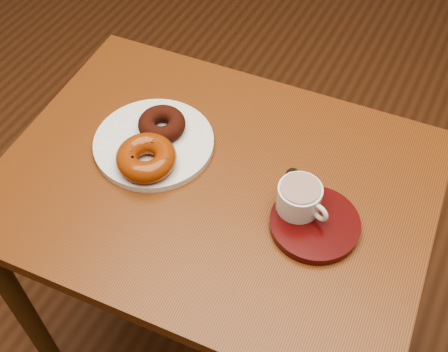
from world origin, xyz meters
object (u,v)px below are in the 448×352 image
at_px(cafe_table, 215,216).
at_px(saucer, 315,224).
at_px(coffee_cup, 300,198).
at_px(donut_plate, 154,143).

xyz_separation_m(cafe_table, saucer, (0.21, -0.01, 0.13)).
height_order(saucer, coffee_cup, coffee_cup).
bearing_deg(coffee_cup, saucer, -1.59).
bearing_deg(saucer, donut_plate, 174.41).
relative_size(donut_plate, coffee_cup, 2.34).
height_order(cafe_table, donut_plate, donut_plate).
xyz_separation_m(donut_plate, coffee_cup, (0.32, -0.02, 0.04)).
bearing_deg(cafe_table, donut_plate, 168.26).
distance_m(cafe_table, saucer, 0.25).
height_order(donut_plate, saucer, saucer).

